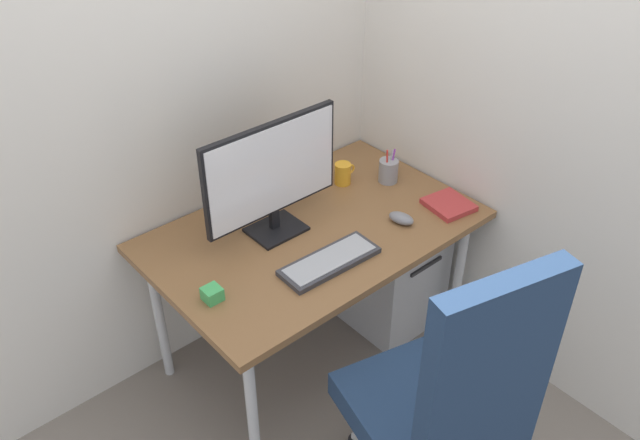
{
  "coord_description": "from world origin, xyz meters",
  "views": [
    {
      "loc": [
        -1.38,
        -1.63,
        2.26
      ],
      "look_at": [
        -0.04,
        -0.08,
        0.81
      ],
      "focal_mm": 36.87,
      "sensor_mm": 36.0,
      "label": 1
    }
  ],
  "objects_px": {
    "filing_cabinet": "(381,259)",
    "desk_clamp_accessory": "(212,294)",
    "office_chair": "(447,403)",
    "coffee_mug": "(343,173)",
    "notebook": "(449,205)",
    "monitor": "(272,174)",
    "pen_holder": "(388,171)",
    "keyboard": "(330,261)",
    "mouse": "(401,218)"
  },
  "relations": [
    {
      "from": "notebook",
      "to": "coffee_mug",
      "type": "bearing_deg",
      "value": 124.39
    },
    {
      "from": "office_chair",
      "to": "keyboard",
      "type": "bearing_deg",
      "value": 80.6
    },
    {
      "from": "office_chair",
      "to": "monitor",
      "type": "xyz_separation_m",
      "value": [
        0.09,
        0.98,
        0.34
      ]
    },
    {
      "from": "filing_cabinet",
      "to": "monitor",
      "type": "distance_m",
      "value": 0.87
    },
    {
      "from": "filing_cabinet",
      "to": "notebook",
      "type": "relative_size",
      "value": 3.42
    },
    {
      "from": "filing_cabinet",
      "to": "mouse",
      "type": "bearing_deg",
      "value": -122.14
    },
    {
      "from": "monitor",
      "to": "desk_clamp_accessory",
      "type": "height_order",
      "value": "monitor"
    },
    {
      "from": "office_chair",
      "to": "notebook",
      "type": "relative_size",
      "value": 6.8
    },
    {
      "from": "monitor",
      "to": "coffee_mug",
      "type": "distance_m",
      "value": 0.5
    },
    {
      "from": "monitor",
      "to": "pen_holder",
      "type": "height_order",
      "value": "monitor"
    },
    {
      "from": "desk_clamp_accessory",
      "to": "notebook",
      "type": "bearing_deg",
      "value": -8.79
    },
    {
      "from": "mouse",
      "to": "office_chair",
      "type": "bearing_deg",
      "value": -140.49
    },
    {
      "from": "keyboard",
      "to": "mouse",
      "type": "relative_size",
      "value": 3.66
    },
    {
      "from": "filing_cabinet",
      "to": "mouse",
      "type": "xyz_separation_m",
      "value": [
        -0.14,
        -0.22,
        0.42
      ]
    },
    {
      "from": "keyboard",
      "to": "coffee_mug",
      "type": "distance_m",
      "value": 0.57
    },
    {
      "from": "filing_cabinet",
      "to": "keyboard",
      "type": "height_order",
      "value": "keyboard"
    },
    {
      "from": "monitor",
      "to": "pen_holder",
      "type": "bearing_deg",
      "value": -3.67
    },
    {
      "from": "notebook",
      "to": "coffee_mug",
      "type": "distance_m",
      "value": 0.48
    },
    {
      "from": "mouse",
      "to": "filing_cabinet",
      "type": "bearing_deg",
      "value": 44.02
    },
    {
      "from": "notebook",
      "to": "desk_clamp_accessory",
      "type": "relative_size",
      "value": 2.88
    },
    {
      "from": "coffee_mug",
      "to": "notebook",
      "type": "bearing_deg",
      "value": -64.45
    },
    {
      "from": "office_chair",
      "to": "notebook",
      "type": "xyz_separation_m",
      "value": [
        0.74,
        0.63,
        0.09
      ]
    },
    {
      "from": "keyboard",
      "to": "notebook",
      "type": "xyz_separation_m",
      "value": [
        0.63,
        -0.05,
        -0.0
      ]
    },
    {
      "from": "keyboard",
      "to": "desk_clamp_accessory",
      "type": "relative_size",
      "value": 6.35
    },
    {
      "from": "office_chair",
      "to": "coffee_mug",
      "type": "height_order",
      "value": "office_chair"
    },
    {
      "from": "office_chair",
      "to": "coffee_mug",
      "type": "distance_m",
      "value": 1.2
    },
    {
      "from": "keyboard",
      "to": "desk_clamp_accessory",
      "type": "xyz_separation_m",
      "value": [
        -0.44,
        0.12,
        0.01
      ]
    },
    {
      "from": "filing_cabinet",
      "to": "desk_clamp_accessory",
      "type": "relative_size",
      "value": 9.86
    },
    {
      "from": "filing_cabinet",
      "to": "pen_holder",
      "type": "height_order",
      "value": "pen_holder"
    },
    {
      "from": "notebook",
      "to": "office_chair",
      "type": "bearing_deg",
      "value": -130.85
    },
    {
      "from": "keyboard",
      "to": "monitor",
      "type": "bearing_deg",
      "value": 93.98
    },
    {
      "from": "notebook",
      "to": "pen_holder",
      "type": "bearing_deg",
      "value": 106.75
    },
    {
      "from": "monitor",
      "to": "pen_holder",
      "type": "distance_m",
      "value": 0.64
    },
    {
      "from": "mouse",
      "to": "desk_clamp_accessory",
      "type": "distance_m",
      "value": 0.84
    },
    {
      "from": "office_chair",
      "to": "monitor",
      "type": "distance_m",
      "value": 1.04
    },
    {
      "from": "pen_holder",
      "to": "notebook",
      "type": "xyz_separation_m",
      "value": [
        0.04,
        -0.31,
        -0.04
      ]
    },
    {
      "from": "pen_holder",
      "to": "coffee_mug",
      "type": "relative_size",
      "value": 1.54
    },
    {
      "from": "mouse",
      "to": "pen_holder",
      "type": "distance_m",
      "value": 0.32
    },
    {
      "from": "office_chair",
      "to": "desk_clamp_accessory",
      "type": "distance_m",
      "value": 0.87
    },
    {
      "from": "desk_clamp_accessory",
      "to": "pen_holder",
      "type": "bearing_deg",
      "value": 8.2
    },
    {
      "from": "filing_cabinet",
      "to": "desk_clamp_accessory",
      "type": "height_order",
      "value": "desk_clamp_accessory"
    },
    {
      "from": "pen_holder",
      "to": "keyboard",
      "type": "bearing_deg",
      "value": -155.46
    },
    {
      "from": "office_chair",
      "to": "pen_holder",
      "type": "height_order",
      "value": "office_chair"
    },
    {
      "from": "office_chair",
      "to": "desk_clamp_accessory",
      "type": "height_order",
      "value": "office_chair"
    },
    {
      "from": "keyboard",
      "to": "notebook",
      "type": "height_order",
      "value": "keyboard"
    },
    {
      "from": "monitor",
      "to": "notebook",
      "type": "distance_m",
      "value": 0.78
    },
    {
      "from": "monitor",
      "to": "coffee_mug",
      "type": "xyz_separation_m",
      "value": [
        0.44,
        0.08,
        -0.21
      ]
    },
    {
      "from": "monitor",
      "to": "notebook",
      "type": "bearing_deg",
      "value": -28.42
    },
    {
      "from": "mouse",
      "to": "notebook",
      "type": "distance_m",
      "value": 0.24
    },
    {
      "from": "office_chair",
      "to": "filing_cabinet",
      "type": "relative_size",
      "value": 1.99
    }
  ]
}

